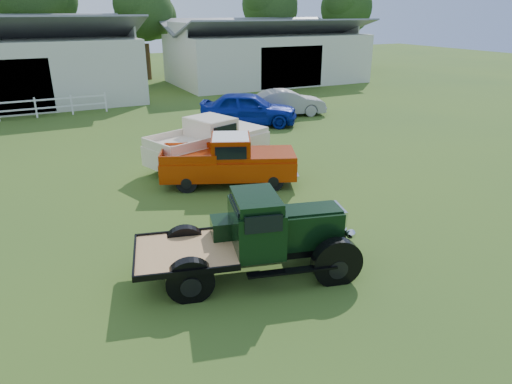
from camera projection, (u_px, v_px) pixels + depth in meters
name	position (u px, v px, depth m)	size (l,w,h in m)	color
ground	(269.00, 243.00, 12.52)	(120.00, 120.00, 0.00)	#4B691E
shed_right	(266.00, 51.00, 39.79)	(16.80, 9.20, 5.20)	beige
tree_b	(31.00, 13.00, 37.02)	(6.90, 6.90, 11.50)	black
tree_c	(145.00, 28.00, 40.36)	(5.40, 5.40, 9.00)	black
tree_d	(270.00, 20.00, 46.37)	(6.00, 6.00, 10.00)	black
tree_e	(345.00, 22.00, 48.09)	(5.70, 5.70, 9.50)	black
vintage_flatbed	(252.00, 236.00, 10.72)	(5.15, 2.04, 2.04)	black
red_pickup	(228.00, 160.00, 16.49)	(4.98, 1.92, 1.82)	#A32C06
white_pickup	(209.00, 143.00, 18.41)	(5.31, 2.06, 1.95)	beige
misc_car_blue	(248.00, 108.00, 25.12)	(2.14, 5.31, 1.81)	#0B1F91
misc_car_grey	(287.00, 103.00, 27.49)	(1.60, 4.59, 1.51)	gray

